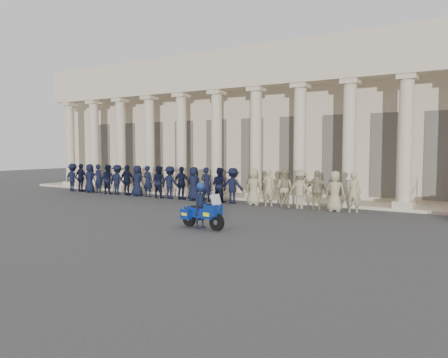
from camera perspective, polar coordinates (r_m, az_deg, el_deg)
ground at (r=17.17m, az=-4.54°, el=-5.75°), size 90.00×90.00×0.00m
building at (r=30.13m, az=12.45°, el=6.99°), size 40.00×12.50×9.00m
officer_rank at (r=25.00m, az=-5.73°, el=-0.52°), size 20.01×0.71×1.89m
motorcycle at (r=15.91m, az=-2.77°, el=-4.49°), size 2.01×0.93×1.29m
rider at (r=15.94m, az=-3.07°, el=-3.44°), size 0.47×0.64×1.68m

